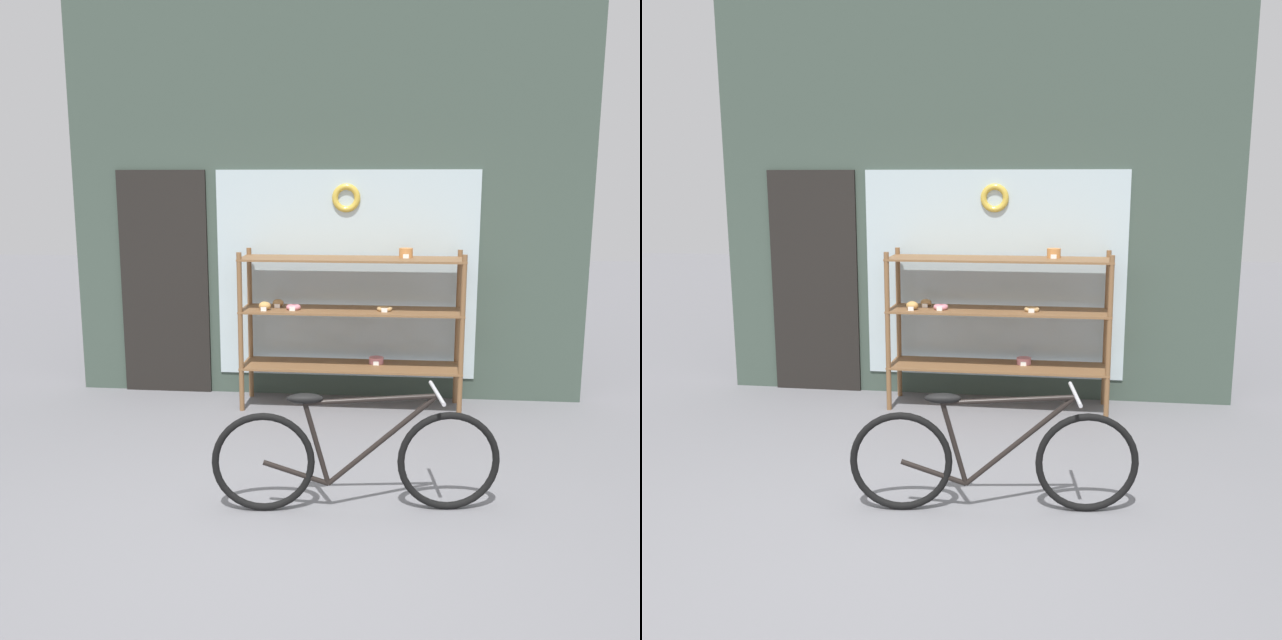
{
  "view_description": "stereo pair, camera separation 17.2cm",
  "coord_description": "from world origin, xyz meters",
  "views": [
    {
      "loc": [
        0.64,
        -3.74,
        2.0
      ],
      "look_at": [
        0.14,
        1.08,
        1.05
      ],
      "focal_mm": 40.0,
      "sensor_mm": 36.0,
      "label": 1
    },
    {
      "loc": [
        0.81,
        -3.72,
        2.0
      ],
      "look_at": [
        0.14,
        1.08,
        1.05
      ],
      "focal_mm": 40.0,
      "sensor_mm": 36.0,
      "label": 2
    }
  ],
  "objects": [
    {
      "name": "display_case",
      "position": [
        0.27,
        2.42,
        0.84
      ],
      "size": [
        1.94,
        0.47,
        1.43
      ],
      "color": "brown",
      "rests_on": "ground_plane"
    },
    {
      "name": "bicycle",
      "position": [
        0.42,
        0.36,
        0.34
      ],
      "size": [
        1.75,
        0.46,
        0.76
      ],
      "rotation": [
        0.0,
        0.0,
        0.12
      ],
      "color": "black",
      "rests_on": "ground_plane"
    },
    {
      "name": "storefront_facade",
      "position": [
        -0.04,
        2.79,
        1.88
      ],
      "size": [
        4.73,
        0.13,
        3.88
      ],
      "color": "#3D4C42",
      "rests_on": "ground_plane"
    },
    {
      "name": "ground_plane",
      "position": [
        0.0,
        0.0,
        0.0
      ],
      "size": [
        30.0,
        30.0,
        0.0
      ],
      "primitive_type": "plane",
      "color": "slate"
    }
  ]
}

